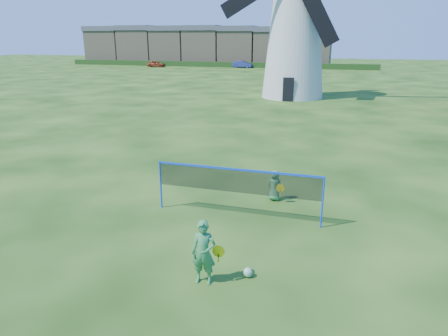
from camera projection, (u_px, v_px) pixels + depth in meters
The scene contains 10 objects.
ground at pixel (213, 220), 11.99m from camera, with size 220.00×220.00×0.00m, color black.
windmill at pixel (295, 31), 35.47m from camera, with size 12.62×5.58×17.09m.
badminton_net at pixel (237, 182), 11.84m from camera, with size 5.05×0.05×1.55m.
player_girl at pixel (204, 253), 8.69m from camera, with size 0.70×0.39×1.48m.
player_boy at pixel (275, 186), 13.31m from camera, with size 0.63×0.42×1.03m.
play_ball at pixel (248, 272), 9.09m from camera, with size 0.22×0.22×0.22m, color green.
terraced_houses at pixel (201, 46), 83.60m from camera, with size 52.42×8.40×7.94m.
hedge at pixel (212, 64), 78.01m from camera, with size 62.00×0.80×1.00m, color #193814.
car_left at pixel (156, 64), 77.30m from camera, with size 1.43×3.56×1.21m, color maroon.
car_right at pixel (243, 64), 75.83m from camera, with size 1.35×3.88×1.28m, color navy.
Camera 1 is at (3.47, -10.37, 5.16)m, focal length 32.05 mm.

